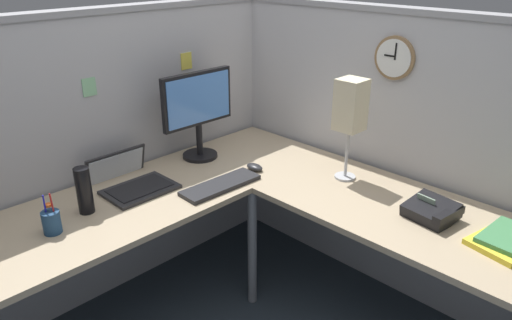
{
  "coord_description": "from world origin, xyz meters",
  "views": [
    {
      "loc": [
        -1.4,
        -1.41,
        1.83
      ],
      "look_at": [
        0.21,
        0.18,
        0.85
      ],
      "focal_mm": 33.84,
      "sensor_mm": 36.0,
      "label": 1
    }
  ],
  "objects_px": {
    "laptop": "(129,181)",
    "wall_clock": "(395,58)",
    "computer_mouse": "(255,167)",
    "pen_cup": "(51,222)",
    "office_phone": "(432,211)",
    "thermos_flask": "(84,190)",
    "book_stack": "(508,240)",
    "keyboard": "(221,185)",
    "desk_lamp_paper": "(350,108)",
    "monitor": "(198,109)"
  },
  "relations": [
    {
      "from": "laptop",
      "to": "desk_lamp_paper",
      "type": "height_order",
      "value": "desk_lamp_paper"
    },
    {
      "from": "monitor",
      "to": "wall_clock",
      "type": "xyz_separation_m",
      "value": [
        0.6,
        -0.84,
        0.32
      ]
    },
    {
      "from": "thermos_flask",
      "to": "computer_mouse",
      "type": "bearing_deg",
      "value": -14.17
    },
    {
      "from": "keyboard",
      "to": "desk_lamp_paper",
      "type": "distance_m",
      "value": 0.76
    },
    {
      "from": "desk_lamp_paper",
      "to": "wall_clock",
      "type": "distance_m",
      "value": 0.34
    },
    {
      "from": "monitor",
      "to": "computer_mouse",
      "type": "relative_size",
      "value": 4.81
    },
    {
      "from": "laptop",
      "to": "keyboard",
      "type": "relative_size",
      "value": 0.89
    },
    {
      "from": "office_phone",
      "to": "desk_lamp_paper",
      "type": "height_order",
      "value": "desk_lamp_paper"
    },
    {
      "from": "laptop",
      "to": "wall_clock",
      "type": "height_order",
      "value": "wall_clock"
    },
    {
      "from": "laptop",
      "to": "monitor",
      "type": "bearing_deg",
      "value": 3.23
    },
    {
      "from": "keyboard",
      "to": "office_phone",
      "type": "relative_size",
      "value": 1.88
    },
    {
      "from": "pen_cup",
      "to": "desk_lamp_paper",
      "type": "xyz_separation_m",
      "value": [
        1.32,
        -0.57,
        0.33
      ]
    },
    {
      "from": "monitor",
      "to": "pen_cup",
      "type": "bearing_deg",
      "value": -168.57
    },
    {
      "from": "thermos_flask",
      "to": "wall_clock",
      "type": "height_order",
      "value": "wall_clock"
    },
    {
      "from": "monitor",
      "to": "computer_mouse",
      "type": "bearing_deg",
      "value": -75.25
    },
    {
      "from": "book_stack",
      "to": "thermos_flask",
      "type": "bearing_deg",
      "value": 126.12
    },
    {
      "from": "monitor",
      "to": "office_phone",
      "type": "xyz_separation_m",
      "value": [
        0.28,
        -1.28,
        -0.26
      ]
    },
    {
      "from": "desk_lamp_paper",
      "to": "computer_mouse",
      "type": "bearing_deg",
      "value": 122.95
    },
    {
      "from": "keyboard",
      "to": "desk_lamp_paper",
      "type": "bearing_deg",
      "value": -33.5
    },
    {
      "from": "keyboard",
      "to": "wall_clock",
      "type": "height_order",
      "value": "wall_clock"
    },
    {
      "from": "pen_cup",
      "to": "office_phone",
      "type": "relative_size",
      "value": 0.79
    },
    {
      "from": "book_stack",
      "to": "wall_clock",
      "type": "relative_size",
      "value": 1.44
    },
    {
      "from": "pen_cup",
      "to": "book_stack",
      "type": "height_order",
      "value": "pen_cup"
    },
    {
      "from": "computer_mouse",
      "to": "desk_lamp_paper",
      "type": "xyz_separation_m",
      "value": [
        0.27,
        -0.41,
        0.37
      ]
    },
    {
      "from": "keyboard",
      "to": "office_phone",
      "type": "distance_m",
      "value": 1.01
    },
    {
      "from": "keyboard",
      "to": "book_stack",
      "type": "xyz_separation_m",
      "value": [
        0.47,
        -1.22,
        0.01
      ]
    },
    {
      "from": "monitor",
      "to": "office_phone",
      "type": "bearing_deg",
      "value": -77.9
    },
    {
      "from": "computer_mouse",
      "to": "wall_clock",
      "type": "distance_m",
      "value": 0.92
    },
    {
      "from": "laptop",
      "to": "thermos_flask",
      "type": "distance_m",
      "value": 0.32
    },
    {
      "from": "keyboard",
      "to": "wall_clock",
      "type": "relative_size",
      "value": 1.95
    },
    {
      "from": "laptop",
      "to": "desk_lamp_paper",
      "type": "bearing_deg",
      "value": -40.95
    },
    {
      "from": "laptop",
      "to": "wall_clock",
      "type": "xyz_separation_m",
      "value": [
        1.09,
        -0.81,
        0.58
      ]
    },
    {
      "from": "monitor",
      "to": "pen_cup",
      "type": "xyz_separation_m",
      "value": [
        -0.96,
        -0.19,
        -0.24
      ]
    },
    {
      "from": "thermos_flask",
      "to": "office_phone",
      "type": "distance_m",
      "value": 1.56
    },
    {
      "from": "office_phone",
      "to": "wall_clock",
      "type": "bearing_deg",
      "value": 53.64
    },
    {
      "from": "pen_cup",
      "to": "desk_lamp_paper",
      "type": "height_order",
      "value": "desk_lamp_paper"
    },
    {
      "from": "thermos_flask",
      "to": "book_stack",
      "type": "distance_m",
      "value": 1.82
    },
    {
      "from": "keyboard",
      "to": "thermos_flask",
      "type": "distance_m",
      "value": 0.65
    },
    {
      "from": "computer_mouse",
      "to": "office_phone",
      "type": "relative_size",
      "value": 0.45
    },
    {
      "from": "computer_mouse",
      "to": "pen_cup",
      "type": "relative_size",
      "value": 0.58
    },
    {
      "from": "thermos_flask",
      "to": "laptop",
      "type": "bearing_deg",
      "value": 20.1
    },
    {
      "from": "pen_cup",
      "to": "office_phone",
      "type": "distance_m",
      "value": 1.65
    },
    {
      "from": "laptop",
      "to": "pen_cup",
      "type": "relative_size",
      "value": 2.12
    },
    {
      "from": "desk_lamp_paper",
      "to": "wall_clock",
      "type": "xyz_separation_m",
      "value": [
        0.25,
        -0.08,
        0.22
      ]
    },
    {
      "from": "pen_cup",
      "to": "office_phone",
      "type": "bearing_deg",
      "value": -41.37
    },
    {
      "from": "wall_clock",
      "to": "office_phone",
      "type": "bearing_deg",
      "value": -126.36
    },
    {
      "from": "keyboard",
      "to": "wall_clock",
      "type": "distance_m",
      "value": 1.09
    },
    {
      "from": "keyboard",
      "to": "thermos_flask",
      "type": "bearing_deg",
      "value": 159.84
    },
    {
      "from": "computer_mouse",
      "to": "wall_clock",
      "type": "xyz_separation_m",
      "value": [
        0.51,
        -0.49,
        0.59
      ]
    },
    {
      "from": "keyboard",
      "to": "computer_mouse",
      "type": "distance_m",
      "value": 0.27
    }
  ]
}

